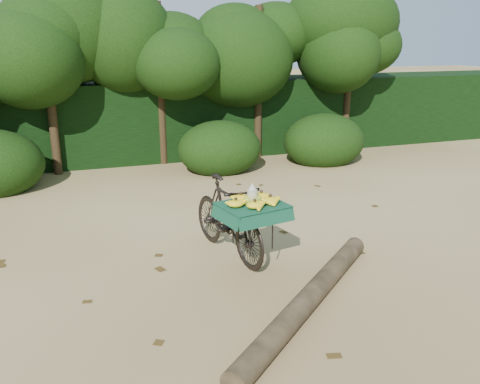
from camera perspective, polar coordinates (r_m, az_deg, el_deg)
name	(u,v)px	position (r m, az deg, el deg)	size (l,w,h in m)	color
ground	(208,259)	(6.68, -3.65, -7.49)	(80.00, 80.00, 0.00)	tan
vendor_bicycle	(229,217)	(6.58, -1.27, -2.83)	(0.96, 1.86, 1.05)	black
fallen_log	(309,298)	(5.54, 7.80, -11.68)	(0.24, 0.24, 3.25)	brown
hedge_backdrop	(134,120)	(12.42, -11.78, 7.91)	(26.00, 1.80, 1.80)	black
tree_row	(106,76)	(11.44, -14.83, 12.53)	(14.50, 2.00, 4.00)	black
bush_clumps	(174,154)	(10.64, -7.45, 4.21)	(8.80, 1.70, 0.90)	black
leaf_litter	(195,240)	(7.26, -5.06, -5.44)	(7.00, 7.30, 0.01)	#443012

